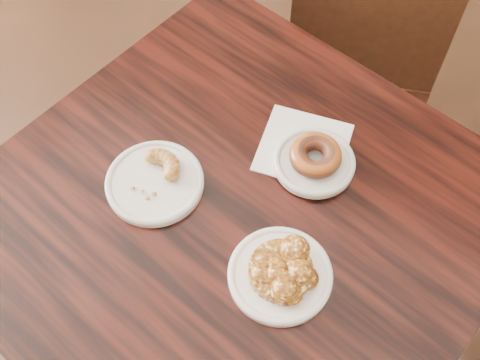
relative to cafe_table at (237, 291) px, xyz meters
The scene contains 9 objects.
cafe_table is the anchor object (origin of this frame).
chair_far 0.79m from the cafe_table, 91.01° to the left, with size 0.41×0.41×0.90m, color black, non-canonical shape.
napkin 0.42m from the cafe_table, 73.96° to the left, with size 0.16×0.16×0.00m, color white.
plate_donut 0.42m from the cafe_table, 60.72° to the left, with size 0.15×0.15×0.01m, color silver.
plate_cruller 0.41m from the cafe_table, behind, with size 0.17×0.17×0.01m, color silver.
plate_fritter 0.41m from the cafe_table, 32.92° to the right, with size 0.17×0.17×0.01m, color white.
glazed_donut 0.44m from the cafe_table, 60.72° to the left, with size 0.09×0.09×0.03m, color #8A3D14.
apple_fritter 0.43m from the cafe_table, 32.92° to the right, with size 0.14×0.14×0.03m, color #461D07, non-canonical shape.
cruller_fragment 0.43m from the cafe_table, behind, with size 0.10×0.10×0.03m, color brown, non-canonical shape.
Camera 1 is at (0.39, -0.23, 1.65)m, focal length 45.00 mm.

